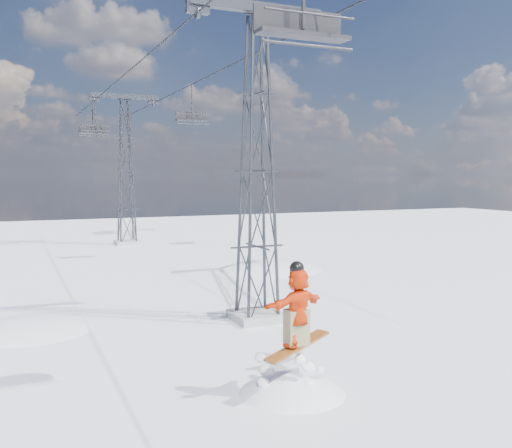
% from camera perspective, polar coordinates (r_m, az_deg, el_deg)
% --- Properties ---
extents(ground, '(120.00, 120.00, 0.00)m').
position_cam_1_polar(ground, '(14.32, 10.52, -17.17)').
color(ground, white).
rests_on(ground, ground).
extents(snow_terrain, '(39.00, 37.00, 22.00)m').
position_cam_1_polar(snow_terrain, '(35.61, -18.03, -20.13)').
color(snow_terrain, white).
rests_on(snow_terrain, ground).
extents(lift_tower_near, '(5.20, 1.80, 11.43)m').
position_cam_1_polar(lift_tower_near, '(20.69, 0.11, 5.22)').
color(lift_tower_near, '#999999').
rests_on(lift_tower_near, ground).
extents(lift_tower_far, '(5.20, 1.80, 11.43)m').
position_cam_1_polar(lift_tower_far, '(44.73, -12.88, 4.96)').
color(lift_tower_far, '#999999').
rests_on(lift_tower_far, ground).
extents(haul_cables, '(4.46, 51.00, 0.06)m').
position_cam_1_polar(haul_cables, '(32.04, -8.44, 14.76)').
color(haul_cables, black).
rests_on(haul_cables, ground).
extents(lift_chair_near, '(2.19, 0.63, 2.72)m').
position_cam_1_polar(lift_chair_near, '(13.39, 4.60, 19.20)').
color(lift_chair_near, black).
rests_on(lift_chair_near, ground).
extents(lift_chair_mid, '(1.97, 0.57, 2.44)m').
position_cam_1_polar(lift_chair_mid, '(35.78, -6.46, 10.59)').
color(lift_chair_mid, black).
rests_on(lift_chair_mid, ground).
extents(lift_chair_far, '(2.05, 0.59, 2.54)m').
position_cam_1_polar(lift_chair_far, '(44.34, -15.76, 9.24)').
color(lift_chair_far, black).
rests_on(lift_chair_far, ground).
extents(lift_chair_extra, '(2.10, 0.60, 2.60)m').
position_cam_1_polar(lift_chair_extra, '(45.81, -16.01, 9.03)').
color(lift_chair_extra, black).
rests_on(lift_chair_extra, ground).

